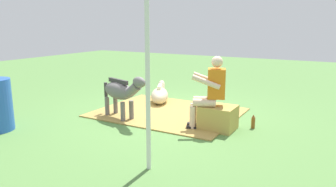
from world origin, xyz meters
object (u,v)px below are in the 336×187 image
(pony_standing, at_px, (121,91))
(person_seated, at_px, (210,90))
(hay_bale, at_px, (218,118))
(pony_lying, at_px, (160,94))
(tent_pole_left, at_px, (148,74))
(soda_bottle, at_px, (253,122))

(pony_standing, bearing_deg, person_seated, -170.54)
(hay_bale, relative_size, person_seated, 0.46)
(pony_standing, distance_m, pony_lying, 1.60)
(pony_standing, distance_m, tent_pole_left, 2.45)
(person_seated, height_order, tent_pole_left, tent_pole_left)
(person_seated, height_order, soda_bottle, person_seated)
(hay_bale, bearing_deg, tent_pole_left, 83.98)
(person_seated, bearing_deg, tent_pole_left, 88.40)
(pony_standing, xyz_separation_m, pony_lying, (0.05, -1.56, -0.37))
(tent_pole_left, bearing_deg, person_seated, -91.60)
(hay_bale, relative_size, pony_standing, 0.47)
(pony_standing, relative_size, soda_bottle, 5.13)
(pony_lying, relative_size, soda_bottle, 5.17)
(pony_lying, bearing_deg, person_seated, 144.64)
(person_seated, bearing_deg, pony_standing, 9.46)
(person_seated, distance_m, pony_lying, 2.25)
(soda_bottle, relative_size, tent_pole_left, 0.10)
(tent_pole_left, bearing_deg, pony_lying, -61.49)
(hay_bale, bearing_deg, soda_bottle, -146.09)
(person_seated, height_order, pony_standing, person_seated)
(soda_bottle, distance_m, tent_pole_left, 2.69)
(pony_standing, bearing_deg, soda_bottle, -164.10)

